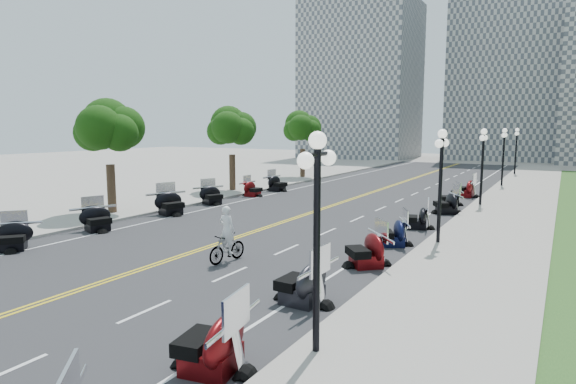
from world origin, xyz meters
The scene contains 51 objects.
ground centered at (0.00, 0.00, 0.00)m, with size 160.00×160.00×0.00m, color gray.
road centered at (0.00, 10.00, 0.00)m, with size 16.00×90.00×0.01m, color #333335.
centerline_yellow_a centered at (-0.12, 10.00, 0.01)m, with size 0.12×90.00×0.00m, color yellow.
centerline_yellow_b centered at (0.12, 10.00, 0.01)m, with size 0.12×90.00×0.00m, color yellow.
edge_line_north centered at (6.40, 10.00, 0.01)m, with size 0.12×90.00×0.00m, color white.
edge_line_south centered at (-6.40, 10.00, 0.01)m, with size 0.12×90.00×0.00m, color white.
lane_dash_3 centered at (3.20, -12.00, 0.01)m, with size 0.12×2.00×0.00m, color white.
lane_dash_4 centered at (3.20, -8.00, 0.01)m, with size 0.12×2.00×0.00m, color white.
lane_dash_5 centered at (3.20, -4.00, 0.01)m, with size 0.12×2.00×0.00m, color white.
lane_dash_6 centered at (3.20, 0.00, 0.01)m, with size 0.12×2.00×0.00m, color white.
lane_dash_7 centered at (3.20, 4.00, 0.01)m, with size 0.12×2.00×0.00m, color white.
lane_dash_8 centered at (3.20, 8.00, 0.01)m, with size 0.12×2.00×0.00m, color white.
lane_dash_9 centered at (3.20, 12.00, 0.01)m, with size 0.12×2.00×0.00m, color white.
lane_dash_10 centered at (3.20, 16.00, 0.01)m, with size 0.12×2.00×0.00m, color white.
lane_dash_11 centered at (3.20, 20.00, 0.01)m, with size 0.12×2.00×0.00m, color white.
lane_dash_12 centered at (3.20, 24.00, 0.01)m, with size 0.12×2.00×0.00m, color white.
lane_dash_13 centered at (3.20, 28.00, 0.01)m, with size 0.12×2.00×0.00m, color white.
lane_dash_14 centered at (3.20, 32.00, 0.01)m, with size 0.12×2.00×0.00m, color white.
lane_dash_15 centered at (3.20, 36.00, 0.01)m, with size 0.12×2.00×0.00m, color white.
lane_dash_16 centered at (3.20, 40.00, 0.01)m, with size 0.12×2.00×0.00m, color white.
lane_dash_17 centered at (3.20, 44.00, 0.01)m, with size 0.12×2.00×0.00m, color white.
lane_dash_18 centered at (3.20, 48.00, 0.01)m, with size 0.12×2.00×0.00m, color white.
lane_dash_19 centered at (3.20, 52.00, 0.01)m, with size 0.12×2.00×0.00m, color white.
sidewalk_north centered at (10.50, 10.00, 0.07)m, with size 5.00×90.00×0.15m, color #9E9991.
sidewalk_south centered at (-10.50, 10.00, 0.07)m, with size 5.00×90.00×0.15m, color #9E9991.
distant_block_a centered at (-18.00, 62.00, 13.00)m, with size 18.00×14.00×26.00m, color gray.
distant_block_b centered at (4.00, 68.00, 15.00)m, with size 16.00×12.00×30.00m, color gray.
street_lamp_1 centered at (8.60, -8.00, 2.60)m, with size 0.50×1.20×4.90m, color black, non-canonical shape.
street_lamp_2 centered at (8.60, 4.00, 2.60)m, with size 0.50×1.20×4.90m, color black, non-canonical shape.
street_lamp_3 centered at (8.60, 16.00, 2.60)m, with size 0.50×1.20×4.90m, color black, non-canonical shape.
street_lamp_4 centered at (8.60, 28.00, 2.60)m, with size 0.50×1.20×4.90m, color black, non-canonical shape.
street_lamp_5 centered at (8.60, 40.00, 2.60)m, with size 0.50×1.20×4.90m, color black, non-canonical shape.
tree_2 centered at (-10.00, 2.00, 4.75)m, with size 4.80×4.80×9.20m, color #235619, non-canonical shape.
tree_3 centered at (-10.00, 14.00, 4.75)m, with size 4.80×4.80×9.20m, color #235619, non-canonical shape.
tree_4 centered at (-10.00, 26.00, 4.75)m, with size 4.80×4.80×9.20m, color #235619, non-canonical shape.
motorcycle_n_3 centered at (6.96, -9.69, 0.74)m, with size 2.12×2.12×1.48m, color #590A0C, non-canonical shape.
motorcycle_n_4 centered at (6.74, -5.20, 0.73)m, with size 2.08×2.08×1.46m, color black, non-canonical shape.
motorcycle_n_5 centered at (7.02, -0.68, 0.72)m, with size 2.05×2.05×1.43m, color #590A0C, non-canonical shape.
motorcycle_n_6 centered at (6.87, 2.92, 0.66)m, with size 1.89×1.89×1.32m, color black, non-canonical shape.
motorcycle_n_7 centered at (6.85, 7.09, 0.64)m, with size 1.83×1.83×1.28m, color black, non-canonical shape.
motorcycle_n_8 centered at (7.21, 12.28, 0.71)m, with size 2.03×2.03×1.42m, color black, non-canonical shape.
motorcycle_n_9 centered at (6.78, 15.44, 0.65)m, with size 1.85×1.85×1.29m, color black, non-canonical shape.
motorcycle_n_10 centered at (6.94, 20.18, 0.74)m, with size 2.11×2.11×1.48m, color #590A0C, non-canonical shape.
motorcycle_s_4 centered at (-6.83, -5.85, 0.66)m, with size 1.87×1.87×1.31m, color black, non-canonical shape.
motorcycle_s_5 centered at (-6.91, -1.53, 0.70)m, with size 1.99×1.99×1.39m, color black, non-canonical shape.
motorcycle_s_6 centered at (-6.93, 3.69, 0.77)m, with size 2.19×2.19×1.54m, color black, non-canonical shape.
motorcycle_s_7 centered at (-7.29, 8.01, 0.69)m, with size 1.98×1.98×1.39m, color black, non-canonical shape.
motorcycle_s_8 centered at (-7.05, 12.56, 0.64)m, with size 1.83×1.83×1.28m, color #590A0C, non-canonical shape.
motorcycle_s_9 centered at (-6.99, 16.04, 0.71)m, with size 2.04×2.04×1.43m, color black, non-canonical shape.
bicycle centered at (2.15, -2.78, 0.56)m, with size 0.53×1.87×1.13m, color #A51414.
cyclist_rider centered at (2.15, -2.78, 2.06)m, with size 0.68×0.44×1.86m, color silver.
Camera 1 is at (13.21, -17.27, 5.18)m, focal length 30.00 mm.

